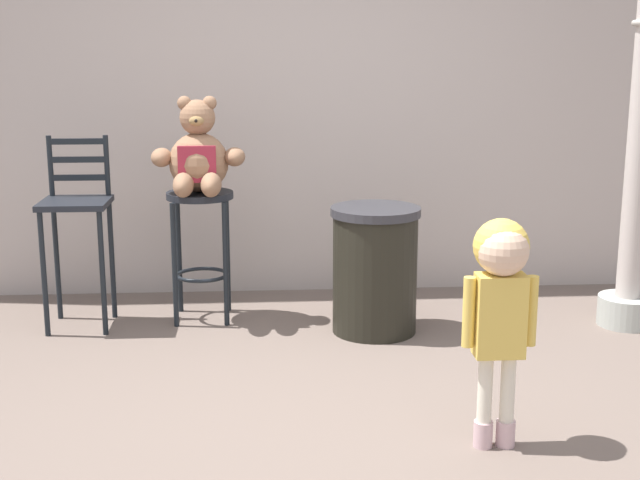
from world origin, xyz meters
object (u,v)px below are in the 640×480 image
bar_stool_with_teddy (201,228)px  trash_bin (375,270)px  teddy_bear (198,158)px  bar_chair_empty (77,216)px  child_walking (501,284)px

bar_stool_with_teddy → trash_bin: 1.11m
teddy_bear → bar_chair_empty: size_ratio=0.50×
bar_stool_with_teddy → trash_bin: bearing=-17.3°
child_walking → trash_bin: 1.63m
teddy_bear → child_walking: (1.36, -1.86, -0.29)m
teddy_bear → child_walking: bearing=-53.7°
bar_stool_with_teddy → trash_bin: (1.04, -0.32, -0.20)m
child_walking → trash_bin: child_walking is taller
teddy_bear → bar_chair_empty: bearing=-175.5°
trash_bin → teddy_bear: bearing=164.2°
child_walking → bar_chair_empty: bar_chair_empty is taller
bar_stool_with_teddy → child_walking: (1.36, -1.89, 0.14)m
trash_bin → bar_stool_with_teddy: bearing=162.7°
child_walking → trash_bin: (-0.32, 1.56, -0.34)m
bar_stool_with_teddy → child_walking: 2.33m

